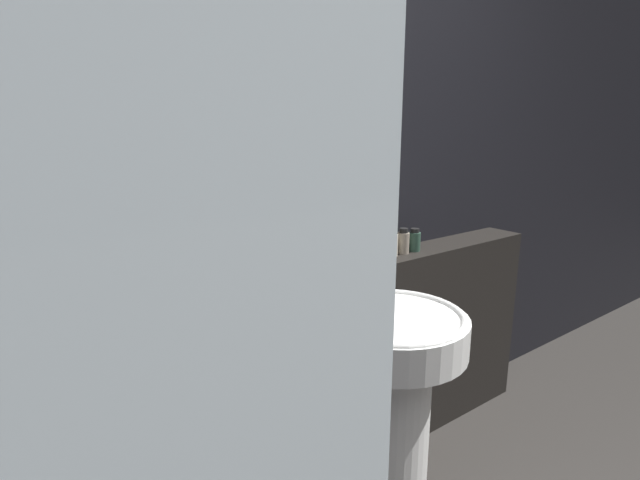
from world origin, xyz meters
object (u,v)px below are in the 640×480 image
object	(u,v)px
towel_stack	(182,287)
conditioner_bottle	(403,242)
mirror	(300,187)
shampoo_bottle	(392,244)
pedestal_sink	(389,415)
lotion_bottle	(414,241)

from	to	relation	value
towel_stack	conditioner_bottle	size ratio (longest dim) A/B	1.76
mirror	towel_stack	distance (m)	0.60
mirror	conditioner_bottle	distance (m)	0.58
towel_stack	shampoo_bottle	size ratio (longest dim) A/B	1.71
pedestal_sink	conditioner_bottle	distance (m)	0.83
conditioner_bottle	lotion_bottle	size ratio (longest dim) A/B	1.10
mirror	conditioner_bottle	xyz separation A→B (m)	(0.50, -0.08, -0.28)
pedestal_sink	towel_stack	world-z (taller)	towel_stack
towel_stack	lotion_bottle	world-z (taller)	towel_stack
mirror	conditioner_bottle	size ratio (longest dim) A/B	6.37
towel_stack	lotion_bottle	size ratio (longest dim) A/B	1.94
shampoo_bottle	lotion_bottle	world-z (taller)	shampoo_bottle
towel_stack	conditioner_bottle	bearing A→B (deg)	0.00
pedestal_sink	towel_stack	xyz separation A→B (m)	(-0.49, 0.47, 0.41)
shampoo_bottle	conditioner_bottle	size ratio (longest dim) A/B	1.03
lotion_bottle	shampoo_bottle	bearing A→B (deg)	180.00
pedestal_sink	shampoo_bottle	distance (m)	0.78
shampoo_bottle	conditioner_bottle	bearing A→B (deg)	0.00
pedestal_sink	mirror	bearing A→B (deg)	86.29
pedestal_sink	towel_stack	size ratio (longest dim) A/B	4.57
towel_stack	pedestal_sink	bearing A→B (deg)	-44.16
conditioner_bottle	mirror	bearing A→B (deg)	171.20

